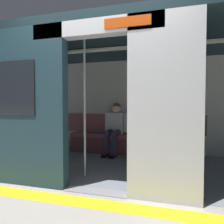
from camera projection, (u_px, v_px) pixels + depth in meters
name	position (u px, v px, depth m)	size (l,w,h in m)	color
ground_plane	(96.00, 192.00, 2.63)	(60.00, 60.00, 0.00)	gray
platform_edge_strip	(87.00, 202.00, 2.34)	(8.00, 0.24, 0.01)	yellow
train_car	(114.00, 84.00, 3.68)	(6.40, 2.62, 2.35)	silver
bench_seat	(127.00, 139.00, 4.65)	(2.70, 0.44, 0.46)	#935156
person_seated	(115.00, 125.00, 4.65)	(0.55, 0.71, 1.19)	silver
handbag	(136.00, 131.00, 4.63)	(0.26, 0.15, 0.17)	maroon
book	(99.00, 132.00, 4.84)	(0.15, 0.22, 0.03)	#26598C
grab_pole_door	(85.00, 108.00, 3.19)	(0.04, 0.04, 2.21)	silver
grab_pole_far	(131.00, 108.00, 3.00)	(0.04, 0.04, 2.21)	silver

